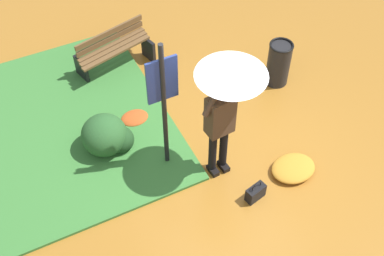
{
  "coord_description": "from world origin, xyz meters",
  "views": [
    {
      "loc": [
        -2.63,
        -3.94,
        6.1
      ],
      "look_at": [
        -0.55,
        0.24,
        0.85
      ],
      "focal_mm": 46.57,
      "sensor_mm": 36.0,
      "label": 1
    }
  ],
  "objects": [
    {
      "name": "ground_plane",
      "position": [
        0.0,
        0.0,
        0.0
      ],
      "size": [
        18.0,
        18.0,
        0.0
      ],
      "primitive_type": "plane",
      "color": "#9E6623"
    },
    {
      "name": "handbag",
      "position": [
        0.0,
        -0.71,
        0.13
      ],
      "size": [
        0.32,
        0.2,
        0.37
      ],
      "color": "black",
      "rests_on": "ground_plane"
    },
    {
      "name": "info_sign_post",
      "position": [
        -0.87,
        0.48,
        1.44
      ],
      "size": [
        0.44,
        0.07,
        2.3
      ],
      "color": "black",
      "rests_on": "ground_plane"
    },
    {
      "name": "leaf_pile_far_path",
      "position": [
        -0.99,
        1.5,
        0.05
      ],
      "size": [
        0.46,
        0.37,
        0.1
      ],
      "color": "#B74C1E",
      "rests_on": "ground_plane"
    },
    {
      "name": "shrub_cluster",
      "position": [
        -1.58,
        1.12,
        0.3
      ],
      "size": [
        0.78,
        0.71,
        0.64
      ],
      "color": "#285628",
      "rests_on": "ground_plane"
    },
    {
      "name": "park_bench",
      "position": [
        -0.8,
        2.89,
        0.4
      ],
      "size": [
        1.43,
        0.71,
        0.75
      ],
      "color": "black",
      "rests_on": "ground_plane"
    },
    {
      "name": "leaf_pile_near_person",
      "position": [
        0.76,
        -0.55,
        0.08
      ],
      "size": [
        0.69,
        0.56,
        0.15
      ],
      "color": "#C68428",
      "rests_on": "ground_plane"
    },
    {
      "name": "grass_verge",
      "position": [
        -2.85,
        1.87,
        0.03
      ],
      "size": [
        4.8,
        4.0,
        0.05
      ],
      "color": "#387533",
      "rests_on": "ground_plane"
    },
    {
      "name": "trash_bin",
      "position": [
        1.63,
        1.26,
        0.42
      ],
      "size": [
        0.42,
        0.42,
        0.83
      ],
      "color": "black",
      "rests_on": "ground_plane"
    },
    {
      "name": "person_with_umbrella",
      "position": [
        -0.16,
        0.03,
        1.55
      ],
      "size": [
        0.96,
        0.96,
        2.04
      ],
      "color": "black",
      "rests_on": "ground_plane"
    }
  ]
}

